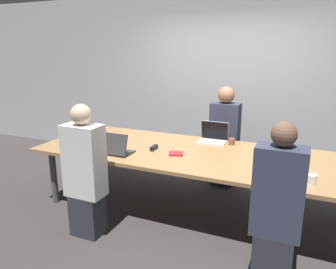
{
  "coord_description": "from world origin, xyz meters",
  "views": [
    {
      "loc": [
        1.23,
        -3.47,
        1.94
      ],
      "look_at": [
        -0.35,
        0.1,
        0.9
      ],
      "focal_mm": 35.0,
      "sensor_mm": 36.0,
      "label": 1
    }
  ],
  "objects_px": {
    "cup_far_center": "(232,142)",
    "laptop_near_left": "(116,148)",
    "person_far_center": "(224,138)",
    "laptop_near_right": "(281,174)",
    "stapler": "(154,148)",
    "cup_near_right": "(312,179)",
    "laptop_far_center": "(213,136)",
    "cup_near_left": "(97,146)",
    "person_near_right": "(277,209)",
    "person_near_left": "(85,174)"
  },
  "relations": [
    {
      "from": "cup_far_center",
      "to": "laptop_near_left",
      "type": "relative_size",
      "value": 0.24
    },
    {
      "from": "person_far_center",
      "to": "cup_far_center",
      "type": "height_order",
      "value": "person_far_center"
    },
    {
      "from": "laptop_near_right",
      "to": "stapler",
      "type": "relative_size",
      "value": 2.33
    },
    {
      "from": "cup_near_right",
      "to": "cup_far_center",
      "type": "relative_size",
      "value": 1.09
    },
    {
      "from": "laptop_far_center",
      "to": "laptop_near_left",
      "type": "height_order",
      "value": "laptop_far_center"
    },
    {
      "from": "person_far_center",
      "to": "cup_near_left",
      "type": "relative_size",
      "value": 13.97
    },
    {
      "from": "stapler",
      "to": "laptop_near_right",
      "type": "bearing_deg",
      "value": -16.86
    },
    {
      "from": "laptop_near_right",
      "to": "person_near_right",
      "type": "relative_size",
      "value": 0.25
    },
    {
      "from": "person_near_right",
      "to": "cup_near_right",
      "type": "relative_size",
      "value": 15.41
    },
    {
      "from": "person_near_right",
      "to": "stapler",
      "type": "bearing_deg",
      "value": -28.17
    },
    {
      "from": "person_near_right",
      "to": "person_near_left",
      "type": "bearing_deg",
      "value": 0.93
    },
    {
      "from": "laptop_near_left",
      "to": "cup_near_left",
      "type": "relative_size",
      "value": 3.38
    },
    {
      "from": "person_far_center",
      "to": "stapler",
      "type": "bearing_deg",
      "value": -120.19
    },
    {
      "from": "cup_far_center",
      "to": "laptop_far_center",
      "type": "bearing_deg",
      "value": 171.39
    },
    {
      "from": "cup_near_right",
      "to": "person_far_center",
      "type": "distance_m",
      "value": 1.8
    },
    {
      "from": "laptop_far_center",
      "to": "stapler",
      "type": "height_order",
      "value": "laptop_far_center"
    },
    {
      "from": "person_near_right",
      "to": "cup_far_center",
      "type": "xyz_separation_m",
      "value": [
        -0.7,
        1.39,
        0.12
      ]
    },
    {
      "from": "stapler",
      "to": "cup_far_center",
      "type": "bearing_deg",
      "value": 34.05
    },
    {
      "from": "laptop_near_right",
      "to": "stapler",
      "type": "distance_m",
      "value": 1.54
    },
    {
      "from": "person_near_right",
      "to": "laptop_far_center",
      "type": "distance_m",
      "value": 1.73
    },
    {
      "from": "stapler",
      "to": "person_near_left",
      "type": "bearing_deg",
      "value": -116.2
    },
    {
      "from": "person_near_right",
      "to": "person_near_left",
      "type": "xyz_separation_m",
      "value": [
        -1.89,
        -0.03,
        0.01
      ]
    },
    {
      "from": "person_near_right",
      "to": "laptop_near_left",
      "type": "height_order",
      "value": "person_near_right"
    },
    {
      "from": "laptop_near_right",
      "to": "laptop_near_left",
      "type": "relative_size",
      "value": 1.02
    },
    {
      "from": "person_near_right",
      "to": "stapler",
      "type": "distance_m",
      "value": 1.72
    },
    {
      "from": "cup_near_right",
      "to": "laptop_far_center",
      "type": "distance_m",
      "value": 1.54
    },
    {
      "from": "person_near_left",
      "to": "cup_near_right",
      "type": "bearing_deg",
      "value": -167.08
    },
    {
      "from": "laptop_far_center",
      "to": "laptop_near_left",
      "type": "relative_size",
      "value": 1.04
    },
    {
      "from": "cup_near_right",
      "to": "person_far_center",
      "type": "xyz_separation_m",
      "value": [
        -1.15,
        1.38,
        -0.1
      ]
    },
    {
      "from": "cup_near_right",
      "to": "person_far_center",
      "type": "relative_size",
      "value": 0.06
    },
    {
      "from": "laptop_near_right",
      "to": "cup_near_left",
      "type": "bearing_deg",
      "value": -2.89
    },
    {
      "from": "stapler",
      "to": "laptop_far_center",
      "type": "bearing_deg",
      "value": 46.42
    },
    {
      "from": "cup_near_right",
      "to": "person_near_left",
      "type": "xyz_separation_m",
      "value": [
        -2.13,
        -0.49,
        -0.11
      ]
    },
    {
      "from": "cup_near_right",
      "to": "laptop_near_right",
      "type": "bearing_deg",
      "value": -169.99
    },
    {
      "from": "laptop_far_center",
      "to": "person_near_left",
      "type": "height_order",
      "value": "person_near_left"
    },
    {
      "from": "person_near_left",
      "to": "stapler",
      "type": "height_order",
      "value": "person_near_left"
    },
    {
      "from": "laptop_near_left",
      "to": "person_near_right",
      "type": "bearing_deg",
      "value": 165.5
    },
    {
      "from": "person_near_right",
      "to": "laptop_far_center",
      "type": "height_order",
      "value": "person_near_right"
    },
    {
      "from": "cup_near_right",
      "to": "stapler",
      "type": "height_order",
      "value": "cup_near_right"
    },
    {
      "from": "cup_near_left",
      "to": "cup_near_right",
      "type": "bearing_deg",
      "value": -1.45
    },
    {
      "from": "person_near_left",
      "to": "cup_far_center",
      "type": "bearing_deg",
      "value": -129.77
    },
    {
      "from": "person_near_right",
      "to": "cup_near_left",
      "type": "distance_m",
      "value": 2.18
    },
    {
      "from": "laptop_near_right",
      "to": "cup_near_right",
      "type": "distance_m",
      "value": 0.27
    },
    {
      "from": "person_far_center",
      "to": "cup_far_center",
      "type": "relative_size",
      "value": 17.1
    },
    {
      "from": "laptop_near_right",
      "to": "laptop_far_center",
      "type": "bearing_deg",
      "value": -47.58
    },
    {
      "from": "cup_near_right",
      "to": "person_far_center",
      "type": "bearing_deg",
      "value": 129.72
    },
    {
      "from": "cup_far_center",
      "to": "laptop_near_right",
      "type": "bearing_deg",
      "value": -55.29
    },
    {
      "from": "laptop_far_center",
      "to": "cup_far_center",
      "type": "distance_m",
      "value": 0.26
    },
    {
      "from": "person_near_left",
      "to": "laptop_far_center",
      "type": "bearing_deg",
      "value": -122.55
    },
    {
      "from": "cup_near_right",
      "to": "laptop_near_left",
      "type": "height_order",
      "value": "laptop_near_left"
    }
  ]
}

